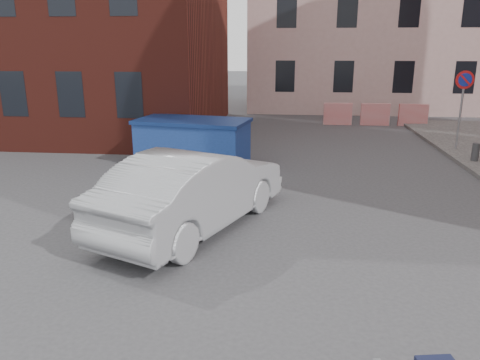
# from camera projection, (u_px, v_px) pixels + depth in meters

# --- Properties ---
(ground) EXTENTS (120.00, 120.00, 0.00)m
(ground) POSITION_uv_depth(u_px,v_px,m) (273.00, 271.00, 7.70)
(ground) COLOR #38383A
(ground) RESTS_ON ground
(no_parking_sign) EXTENTS (0.60, 0.09, 2.65)m
(no_parking_sign) POSITION_uv_depth(u_px,v_px,m) (463.00, 94.00, 15.62)
(no_parking_sign) COLOR gray
(no_parking_sign) RESTS_ON sidewalk
(barriers) EXTENTS (4.70, 0.18, 1.00)m
(barriers) POSITION_uv_depth(u_px,v_px,m) (375.00, 114.00, 21.49)
(barriers) COLOR red
(barriers) RESTS_ON ground
(dumpster) EXTENTS (3.62, 2.33, 1.41)m
(dumpster) POSITION_uv_depth(u_px,v_px,m) (193.00, 142.00, 14.41)
(dumpster) COLOR navy
(dumpster) RESTS_ON ground
(silver_car) EXTENTS (3.46, 5.15, 1.60)m
(silver_car) POSITION_uv_depth(u_px,v_px,m) (195.00, 189.00, 9.37)
(silver_car) COLOR #9B9DA1
(silver_car) RESTS_ON ground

